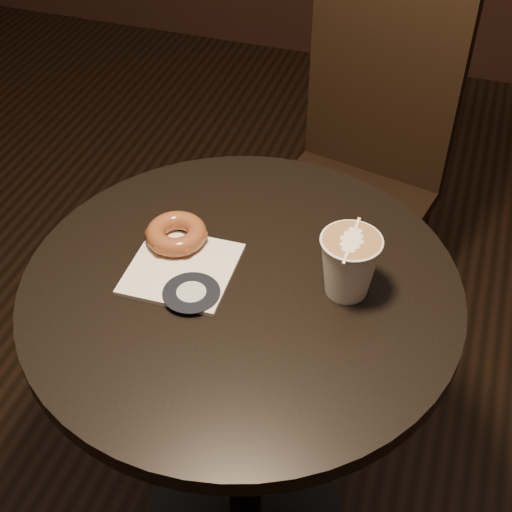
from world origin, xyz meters
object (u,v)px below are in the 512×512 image
cafe_table (243,363)px  doughnut (176,234)px  latte_cup (349,265)px  pastry_bag (182,269)px  chair (362,156)px

cafe_table → doughnut: size_ratio=7.40×
latte_cup → cafe_table: bearing=-167.4°
cafe_table → doughnut: 0.26m
pastry_bag → latte_cup: bearing=7.0°
cafe_table → pastry_bag: 0.23m
doughnut → latte_cup: 0.29m
chair → doughnut: size_ratio=9.41×
chair → pastry_bag: (-0.16, -0.73, 0.22)m
pastry_bag → chair: bearing=75.6°
chair → latte_cup: 0.74m
latte_cup → doughnut: bearing=177.0°
pastry_bag → doughnut: (-0.03, 0.06, 0.02)m
cafe_table → pastry_bag: pastry_bag is taller
pastry_bag → latte_cup: 0.27m
pastry_bag → doughnut: bearing=117.8°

